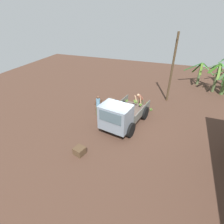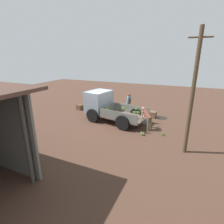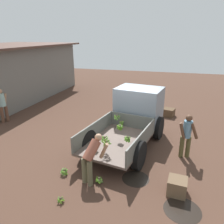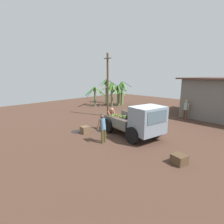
{
  "view_description": "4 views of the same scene",
  "coord_description": "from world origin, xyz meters",
  "px_view_note": "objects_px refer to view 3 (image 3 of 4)",
  "views": [
    {
      "loc": [
        9.27,
        2.56,
        7.02
      ],
      "look_at": [
        -0.28,
        -0.9,
        1.01
      ],
      "focal_mm": 28.0,
      "sensor_mm": 36.0,
      "label": 1
    },
    {
      "loc": [
        -5.23,
        10.67,
        4.45
      ],
      "look_at": [
        -0.9,
        0.6,
        0.92
      ],
      "focal_mm": 28.0,
      "sensor_mm": 36.0,
      "label": 2
    },
    {
      "loc": [
        -8.35,
        -1.61,
        4.14
      ],
      "look_at": [
        -1.09,
        0.39,
        1.46
      ],
      "focal_mm": 35.0,
      "sensor_mm": 36.0,
      "label": 3
    },
    {
      "loc": [
        5.84,
        -8.59,
        3.8
      ],
      "look_at": [
        -1.62,
        -1.01,
        1.5
      ],
      "focal_mm": 28.0,
      "sensor_mm": 36.0,
      "label": 4
    }
  ],
  "objects_px": {
    "person_worker_loading": "(92,156)",
    "person_bystander_near_shed": "(2,104)",
    "banana_bunch_on_ground_0": "(99,180)",
    "banana_bunch_on_ground_1": "(61,200)",
    "banana_bunch_on_ground_2": "(64,172)",
    "wooden_crate_0": "(177,186)",
    "person_foreground_visitor": "(187,134)",
    "wooden_crate_1": "(169,112)",
    "cargo_truck": "(135,113)"
  },
  "relations": [
    {
      "from": "person_worker_loading",
      "to": "banana_bunch_on_ground_1",
      "type": "distance_m",
      "value": 1.4
    },
    {
      "from": "person_foreground_visitor",
      "to": "banana_bunch_on_ground_2",
      "type": "height_order",
      "value": "person_foreground_visitor"
    },
    {
      "from": "person_worker_loading",
      "to": "banana_bunch_on_ground_0",
      "type": "xyz_separation_m",
      "value": [
        -0.08,
        -0.24,
        -0.71
      ]
    },
    {
      "from": "banana_bunch_on_ground_1",
      "to": "wooden_crate_0",
      "type": "height_order",
      "value": "wooden_crate_0"
    },
    {
      "from": "banana_bunch_on_ground_2",
      "to": "wooden_crate_1",
      "type": "bearing_deg",
      "value": -25.62
    },
    {
      "from": "person_bystander_near_shed",
      "to": "banana_bunch_on_ground_2",
      "type": "relative_size",
      "value": 6.44
    },
    {
      "from": "banana_bunch_on_ground_1",
      "to": "banana_bunch_on_ground_2",
      "type": "relative_size",
      "value": 0.76
    },
    {
      "from": "person_foreground_visitor",
      "to": "wooden_crate_0",
      "type": "bearing_deg",
      "value": -20.47
    },
    {
      "from": "cargo_truck",
      "to": "person_worker_loading",
      "type": "relative_size",
      "value": 3.23
    },
    {
      "from": "banana_bunch_on_ground_2",
      "to": "banana_bunch_on_ground_0",
      "type": "bearing_deg",
      "value": -94.58
    },
    {
      "from": "person_worker_loading",
      "to": "banana_bunch_on_ground_1",
      "type": "relative_size",
      "value": 7.15
    },
    {
      "from": "person_foreground_visitor",
      "to": "person_worker_loading",
      "type": "xyz_separation_m",
      "value": [
        -2.1,
        2.71,
        -0.08
      ]
    },
    {
      "from": "cargo_truck",
      "to": "person_worker_loading",
      "type": "distance_m",
      "value": 3.39
    },
    {
      "from": "banana_bunch_on_ground_2",
      "to": "wooden_crate_0",
      "type": "xyz_separation_m",
      "value": [
        0.05,
        -3.38,
        0.12
      ]
    },
    {
      "from": "person_foreground_visitor",
      "to": "banana_bunch_on_ground_1",
      "type": "bearing_deg",
      "value": -57.84
    },
    {
      "from": "person_foreground_visitor",
      "to": "person_bystander_near_shed",
      "type": "bearing_deg",
      "value": -110.6
    },
    {
      "from": "person_worker_loading",
      "to": "banana_bunch_on_ground_2",
      "type": "distance_m",
      "value": 1.18
    },
    {
      "from": "person_bystander_near_shed",
      "to": "banana_bunch_on_ground_0",
      "type": "relative_size",
      "value": 7.23
    },
    {
      "from": "banana_bunch_on_ground_0",
      "to": "wooden_crate_1",
      "type": "distance_m",
      "value": 6.58
    },
    {
      "from": "person_bystander_near_shed",
      "to": "banana_bunch_on_ground_2",
      "type": "xyz_separation_m",
      "value": [
        -3.23,
        -4.92,
        -0.82
      ]
    },
    {
      "from": "person_worker_loading",
      "to": "person_bystander_near_shed",
      "type": "bearing_deg",
      "value": 84.51
    },
    {
      "from": "cargo_truck",
      "to": "banana_bunch_on_ground_2",
      "type": "distance_m",
      "value": 3.8
    },
    {
      "from": "person_worker_loading",
      "to": "wooden_crate_1",
      "type": "relative_size",
      "value": 2.54
    },
    {
      "from": "person_foreground_visitor",
      "to": "banana_bunch_on_ground_1",
      "type": "relative_size",
      "value": 8.22
    },
    {
      "from": "person_worker_loading",
      "to": "banana_bunch_on_ground_0",
      "type": "bearing_deg",
      "value": -84.7
    },
    {
      "from": "person_worker_loading",
      "to": "banana_bunch_on_ground_0",
      "type": "height_order",
      "value": "person_worker_loading"
    },
    {
      "from": "banana_bunch_on_ground_1",
      "to": "person_foreground_visitor",
      "type": "bearing_deg",
      "value": -44.86
    },
    {
      "from": "person_foreground_visitor",
      "to": "person_bystander_near_shed",
      "type": "relative_size",
      "value": 0.97
    },
    {
      "from": "person_bystander_near_shed",
      "to": "wooden_crate_1",
      "type": "xyz_separation_m",
      "value": [
        3.0,
        -7.91,
        -0.72
      ]
    },
    {
      "from": "banana_bunch_on_ground_0",
      "to": "wooden_crate_1",
      "type": "relative_size",
      "value": 0.42
    },
    {
      "from": "person_bystander_near_shed",
      "to": "wooden_crate_1",
      "type": "height_order",
      "value": "person_bystander_near_shed"
    },
    {
      "from": "person_bystander_near_shed",
      "to": "banana_bunch_on_ground_1",
      "type": "bearing_deg",
      "value": 166.3
    },
    {
      "from": "banana_bunch_on_ground_1",
      "to": "wooden_crate_1",
      "type": "distance_m",
      "value": 7.76
    },
    {
      "from": "wooden_crate_1",
      "to": "banana_bunch_on_ground_2",
      "type": "bearing_deg",
      "value": 154.38
    },
    {
      "from": "person_bystander_near_shed",
      "to": "person_worker_loading",
      "type": "bearing_deg",
      "value": 176.17
    },
    {
      "from": "cargo_truck",
      "to": "wooden_crate_0",
      "type": "relative_size",
      "value": 9.05
    },
    {
      "from": "banana_bunch_on_ground_2",
      "to": "wooden_crate_0",
      "type": "relative_size",
      "value": 0.52
    },
    {
      "from": "person_worker_loading",
      "to": "wooden_crate_0",
      "type": "height_order",
      "value": "person_worker_loading"
    },
    {
      "from": "cargo_truck",
      "to": "person_bystander_near_shed",
      "type": "xyz_separation_m",
      "value": [
        -0.06,
        6.55,
        -0.14
      ]
    },
    {
      "from": "banana_bunch_on_ground_1",
      "to": "cargo_truck",
      "type": "bearing_deg",
      "value": -14.75
    },
    {
      "from": "person_foreground_visitor",
      "to": "banana_bunch_on_ground_1",
      "type": "height_order",
      "value": "person_foreground_visitor"
    },
    {
      "from": "person_bystander_near_shed",
      "to": "wooden_crate_0",
      "type": "relative_size",
      "value": 3.32
    },
    {
      "from": "person_bystander_near_shed",
      "to": "banana_bunch_on_ground_0",
      "type": "bearing_deg",
      "value": 176.57
    },
    {
      "from": "cargo_truck",
      "to": "banana_bunch_on_ground_1",
      "type": "xyz_separation_m",
      "value": [
        -4.41,
        1.16,
        -0.98
      ]
    },
    {
      "from": "cargo_truck",
      "to": "banana_bunch_on_ground_1",
      "type": "relative_size",
      "value": 23.12
    },
    {
      "from": "person_worker_loading",
      "to": "person_foreground_visitor",
      "type": "bearing_deg",
      "value": -28.75
    },
    {
      "from": "person_bystander_near_shed",
      "to": "wooden_crate_1",
      "type": "bearing_deg",
      "value": -134.07
    },
    {
      "from": "banana_bunch_on_ground_0",
      "to": "person_worker_loading",
      "type": "bearing_deg",
      "value": 71.79
    },
    {
      "from": "banana_bunch_on_ground_1",
      "to": "wooden_crate_0",
      "type": "xyz_separation_m",
      "value": [
        1.16,
        -2.91,
        0.14
      ]
    },
    {
      "from": "cargo_truck",
      "to": "wooden_crate_0",
      "type": "height_order",
      "value": "cargo_truck"
    }
  ]
}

